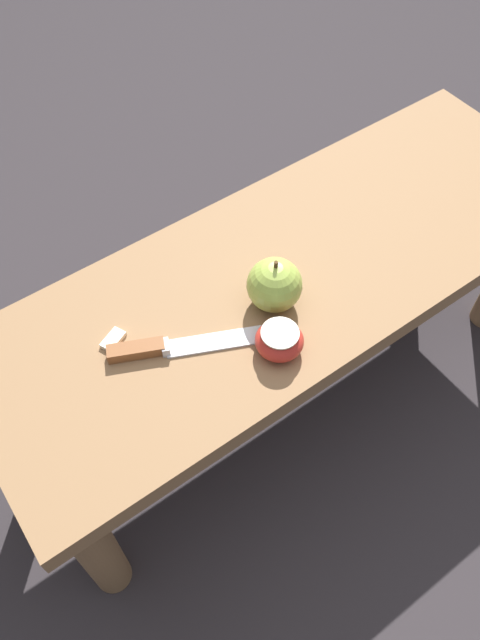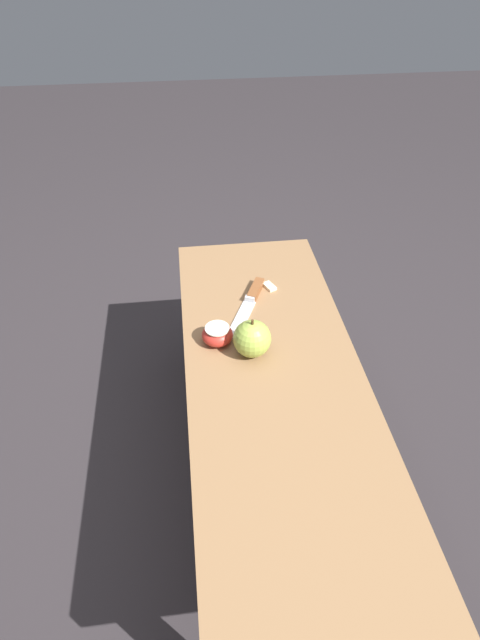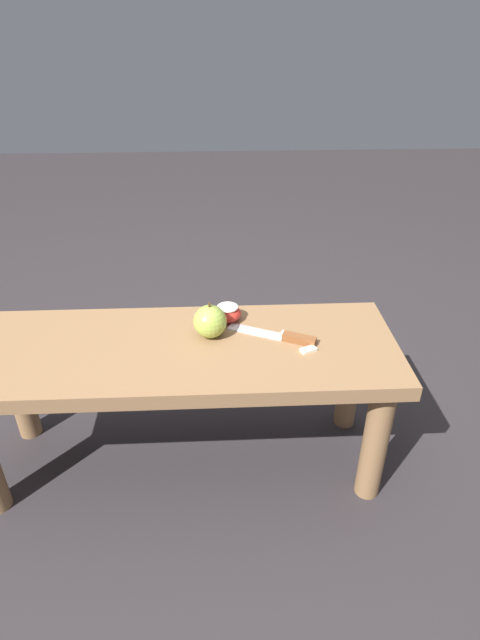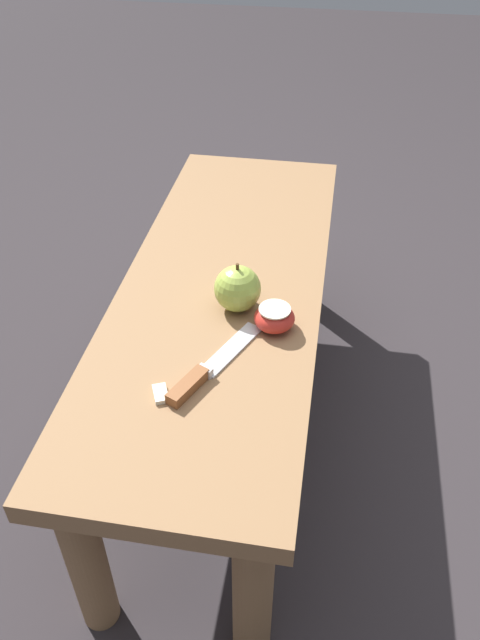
{
  "view_description": "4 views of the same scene",
  "coord_description": "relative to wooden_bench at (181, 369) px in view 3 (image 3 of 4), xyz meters",
  "views": [
    {
      "loc": [
        -0.47,
        -0.5,
        1.21
      ],
      "look_at": [
        -0.16,
        -0.06,
        0.45
      ],
      "focal_mm": 35.0,
      "sensor_mm": 36.0,
      "label": 1
    },
    {
      "loc": [
        0.75,
        -0.17,
        1.22
      ],
      "look_at": [
        -0.16,
        -0.06,
        0.45
      ],
      "focal_mm": 28.0,
      "sensor_mm": 36.0,
      "label": 2
    },
    {
      "loc": [
        -0.1,
        1.06,
        1.13
      ],
      "look_at": [
        -0.16,
        -0.06,
        0.45
      ],
      "focal_mm": 28.0,
      "sensor_mm": 36.0,
      "label": 3
    },
    {
      "loc": [
        -0.99,
        -0.2,
        1.14
      ],
      "look_at": [
        -0.16,
        -0.06,
        0.45
      ],
      "focal_mm": 35.0,
      "sensor_mm": 36.0,
      "label": 4
    }
  ],
  "objects": [
    {
      "name": "ground_plane",
      "position": [
        0.0,
        0.0,
        -0.34
      ],
      "size": [
        8.0,
        8.0,
        0.0
      ],
      "primitive_type": "plane",
      "color": "#2D282B"
    },
    {
      "name": "wooden_bench",
      "position": [
        0.0,
        0.0,
        0.0
      ],
      "size": [
        1.12,
        0.4,
        0.41
      ],
      "color": "olive",
      "rests_on": "ground_plane"
    },
    {
      "name": "knife",
      "position": [
        -0.27,
        -0.02,
        0.08
      ],
      "size": [
        0.23,
        0.12,
        0.02
      ],
      "rotation": [
        0.0,
        0.0,
        -0.43
      ],
      "color": "silver",
      "rests_on": "wooden_bench"
    },
    {
      "name": "apple_whole",
      "position": [
        -0.08,
        -0.04,
        0.12
      ],
      "size": [
        0.09,
        0.09,
        0.1
      ],
      "color": "#9EB747",
      "rests_on": "wooden_bench"
    },
    {
      "name": "apple_cut",
      "position": [
        -0.13,
        -0.12,
        0.1
      ],
      "size": [
        0.07,
        0.07,
        0.04
      ],
      "color": "red",
      "rests_on": "wooden_bench"
    },
    {
      "name": "apple_slice_near_knife",
      "position": [
        -0.33,
        0.04,
        0.08
      ],
      "size": [
        0.05,
        0.04,
        0.01
      ],
      "color": "silver",
      "rests_on": "wooden_bench"
    }
  ]
}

